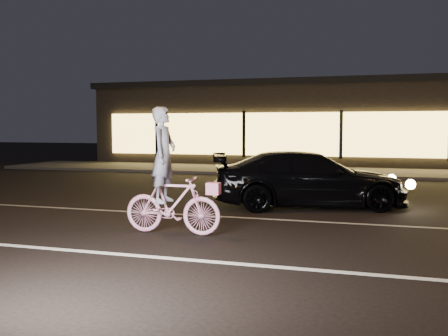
% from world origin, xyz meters
% --- Properties ---
extents(ground, '(90.00, 90.00, 0.00)m').
position_xyz_m(ground, '(0.00, 0.00, 0.00)').
color(ground, black).
rests_on(ground, ground).
extents(lane_stripe_near, '(60.00, 0.12, 0.01)m').
position_xyz_m(lane_stripe_near, '(0.00, -1.50, 0.00)').
color(lane_stripe_near, silver).
rests_on(lane_stripe_near, ground).
extents(lane_stripe_far, '(60.00, 0.10, 0.01)m').
position_xyz_m(lane_stripe_far, '(0.00, 2.00, 0.00)').
color(lane_stripe_far, gray).
rests_on(lane_stripe_far, ground).
extents(sidewalk, '(30.00, 4.00, 0.12)m').
position_xyz_m(sidewalk, '(0.00, 13.00, 0.06)').
color(sidewalk, '#383533').
rests_on(sidewalk, ground).
extents(storefront, '(25.40, 8.42, 4.20)m').
position_xyz_m(storefront, '(0.00, 18.97, 2.15)').
color(storefront, black).
rests_on(storefront, ground).
extents(cyclist, '(1.82, 0.63, 2.29)m').
position_xyz_m(cyclist, '(-2.10, 0.08, 0.81)').
color(cyclist, '#FF4F9E').
rests_on(cyclist, ground).
extents(sedan, '(4.99, 3.20, 1.35)m').
position_xyz_m(sedan, '(-0.07, 3.85, 0.67)').
color(sedan, black).
rests_on(sedan, ground).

